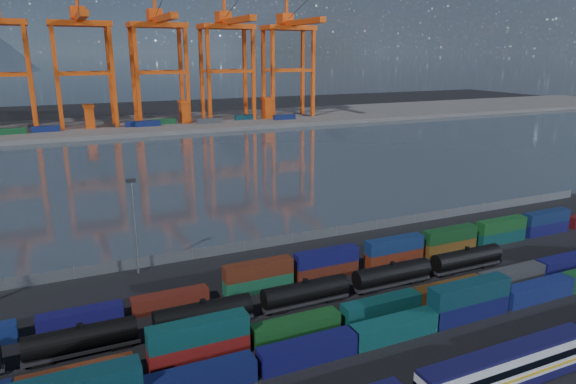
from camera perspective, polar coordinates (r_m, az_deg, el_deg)
name	(u,v)px	position (r m, az deg, el deg)	size (l,w,h in m)	color
ground	(371,304)	(79.74, 9.19, -12.18)	(700.00, 700.00, 0.00)	black
harbor_water	(194,167)	(172.15, -10.43, 2.77)	(700.00, 700.00, 0.00)	#333F4A
far_quay	(141,125)	(273.66, -15.97, 7.22)	(700.00, 70.00, 2.00)	#514F4C
passenger_train	(506,369)	(65.00, 23.05, -17.63)	(75.37, 2.89, 4.95)	silver
container_row_south	(282,353)	(63.77, -0.71, -17.49)	(141.08, 2.61, 5.56)	#3A3D3F
container_row_mid	(388,303)	(76.63, 11.07, -12.01)	(142.45, 2.50, 5.34)	#45494B
container_row_north	(402,251)	(94.73, 12.59, -6.43)	(140.27, 2.28, 4.87)	navy
tanker_string	(257,303)	(74.64, -3.52, -12.17)	(91.33, 2.97, 4.25)	black
waterfront_fence	(292,238)	(101.68, 0.47, -5.17)	(160.12, 0.12, 2.20)	#595B5E
yard_light_mast	(134,221)	(89.21, -16.72, -3.16)	(1.60, 0.40, 16.60)	slate
gantry_cranes	(121,37)	(263.60, -18.10, 16.08)	(202.34, 52.49, 71.08)	#EF4F10
quay_containers	(122,125)	(257.64, -17.93, 7.12)	(172.58, 10.99, 2.60)	navy
straddle_carriers	(138,113)	(262.66, -16.28, 8.39)	(140.00, 7.00, 11.10)	#EF4F10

